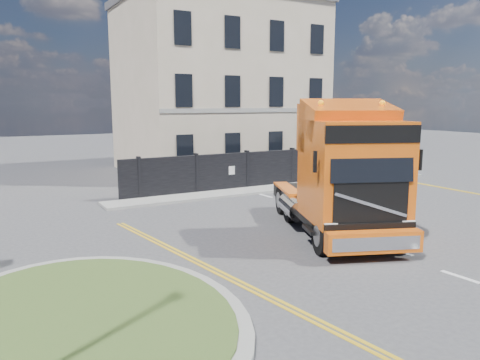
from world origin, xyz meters
TOP-DOWN VIEW (x-y plane):
  - ground at (0.00, 0.00)m, footprint 120.00×120.00m
  - traffic_island at (-7.00, -3.00)m, footprint 6.80×6.80m
  - hoarding_fence at (6.55, 9.00)m, footprint 18.80×0.25m
  - georgian_building at (6.00, 16.50)m, footprint 12.30×10.30m
  - tree at (14.38, 12.10)m, footprint 3.20×3.20m
  - pavement_far at (6.00, 8.10)m, footprint 20.00×1.60m
  - truck at (2.11, -0.82)m, footprint 5.47×8.18m
  - flatbed_pickup at (11.87, 6.97)m, footprint 4.15×5.91m

SIDE VIEW (x-z plane):
  - ground at x=0.00m, z-range 0.00..0.00m
  - pavement_far at x=6.00m, z-range 0.00..0.12m
  - traffic_island at x=-7.00m, z-range 0.00..0.16m
  - hoarding_fence at x=6.55m, z-range 0.00..2.00m
  - flatbed_pickup at x=11.87m, z-range 0.09..2.32m
  - truck at x=2.11m, z-range -0.24..4.36m
  - tree at x=14.38m, z-range 0.65..5.45m
  - georgian_building at x=6.00m, z-range -0.63..12.17m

